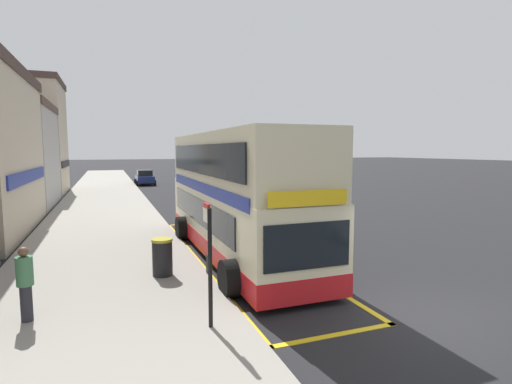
{
  "coord_description": "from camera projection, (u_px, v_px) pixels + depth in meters",
  "views": [
    {
      "loc": [
        -6.74,
        -6.57,
        3.82
      ],
      "look_at": [
        -1.36,
        7.73,
        2.19
      ],
      "focal_mm": 27.77,
      "sensor_mm": 36.0,
      "label": 1
    }
  ],
  "objects": [
    {
      "name": "double_decker_bus",
      "position": [
        235.0,
        199.0,
        14.29
      ],
      "size": [
        3.27,
        11.15,
        4.4
      ],
      "color": "beige",
      "rests_on": "ground"
    },
    {
      "name": "pedestrian_waiting_near_sign",
      "position": [
        25.0,
        281.0,
        8.46
      ],
      "size": [
        0.34,
        0.34,
        1.63
      ],
      "color": "#26262D",
      "rests_on": "pavement_near"
    },
    {
      "name": "bus_bay_markings",
      "position": [
        236.0,
        255.0,
        14.39
      ],
      "size": [
        3.07,
        13.51,
        0.01
      ],
      "color": "gold",
      "rests_on": "ground"
    },
    {
      "name": "litter_bin",
      "position": [
        162.0,
        257.0,
        11.6
      ],
      "size": [
        0.61,
        0.61,
        1.1
      ],
      "color": "black",
      "rests_on": "pavement_near"
    },
    {
      "name": "ground_plane",
      "position": [
        182.0,
        189.0,
        38.66
      ],
      "size": [
        260.0,
        260.0,
        0.0
      ],
      "primitive_type": "plane",
      "color": "black"
    },
    {
      "name": "parked_car_navy_behind",
      "position": [
        145.0,
        177.0,
        43.45
      ],
      "size": [
        2.09,
        4.2,
        1.62
      ],
      "rotation": [
        0.0,
        0.0,
        0.05
      ],
      "color": "navy",
      "rests_on": "ground"
    },
    {
      "name": "bus_stop_sign",
      "position": [
        209.0,
        254.0,
        8.18
      ],
      "size": [
        0.09,
        0.51,
        2.57
      ],
      "color": "black",
      "rests_on": "pavement_near"
    },
    {
      "name": "terrace_mid",
      "position": [
        0.0,
        137.0,
        32.88
      ],
      "size": [
        9.76,
        7.68,
        10.72
      ],
      "color": "beige",
      "rests_on": "ground"
    },
    {
      "name": "pavement_near",
      "position": [
        105.0,
        191.0,
        36.21
      ],
      "size": [
        6.0,
        76.0,
        0.14
      ],
      "primitive_type": "cube",
      "color": "gray",
      "rests_on": "ground"
    },
    {
      "name": "parked_car_white_ahead",
      "position": [
        216.0,
        182.0,
        37.02
      ],
      "size": [
        2.09,
        4.2,
        1.62
      ],
      "rotation": [
        0.0,
        0.0,
        0.04
      ],
      "color": "silver",
      "rests_on": "ground"
    }
  ]
}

